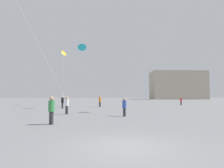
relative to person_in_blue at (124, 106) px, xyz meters
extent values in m
plane|color=slate|center=(-0.85, -10.01, -0.92)|extent=(300.00, 300.00, 0.00)
cylinder|color=#2D2D33|center=(0.00, 0.00, -0.54)|extent=(0.25, 0.25, 0.76)
cylinder|color=#3351B7|center=(0.00, 0.00, 0.18)|extent=(0.36, 0.36, 0.66)
sphere|color=tan|center=(0.00, 0.00, 0.63)|extent=(0.25, 0.25, 0.25)
cylinder|color=#2D2D33|center=(-5.62, 2.15, -0.51)|extent=(0.27, 0.27, 0.82)
cylinder|color=white|center=(-5.62, 2.15, 0.26)|extent=(0.39, 0.39, 0.71)
sphere|color=tan|center=(-5.62, 2.15, 0.75)|extent=(0.27, 0.27, 0.27)
cylinder|color=#2D2D33|center=(-5.16, -4.58, -0.50)|extent=(0.27, 0.27, 0.83)
cylinder|color=#388C47|center=(-5.16, -4.58, 0.27)|extent=(0.40, 0.40, 0.72)
sphere|color=tan|center=(-5.16, -4.58, 0.77)|extent=(0.27, 0.27, 0.27)
cylinder|color=#2D2D33|center=(-2.74, 13.84, -0.50)|extent=(0.27, 0.27, 0.84)
cylinder|color=orange|center=(-2.74, 13.84, 0.29)|extent=(0.40, 0.40, 0.73)
sphere|color=tan|center=(-2.74, 13.84, 0.79)|extent=(0.27, 0.27, 0.27)
cylinder|color=#2D2D33|center=(-8.06, 10.58, -0.51)|extent=(0.26, 0.26, 0.81)
cylinder|color=black|center=(-8.06, 10.58, 0.24)|extent=(0.39, 0.39, 0.70)
sphere|color=tan|center=(-8.06, 10.58, 0.72)|extent=(0.26, 0.26, 0.26)
cylinder|color=#2D2D33|center=(12.79, 19.26, -0.55)|extent=(0.24, 0.24, 0.73)
cylinder|color=red|center=(12.79, 19.26, 0.14)|extent=(0.35, 0.35, 0.64)
sphere|color=tan|center=(12.79, 19.26, 0.58)|extent=(0.24, 0.24, 0.24)
cylinder|color=#2D2D33|center=(-9.13, 15.11, -0.50)|extent=(0.28, 0.28, 0.84)
cylinder|color=teal|center=(-9.13, 15.11, 0.29)|extent=(0.40, 0.40, 0.73)
sphere|color=tan|center=(-9.13, 15.11, 0.80)|extent=(0.28, 0.28, 0.28)
cone|color=yellow|center=(-9.59, 17.55, 8.81)|extent=(1.31, 1.40, 1.05)
sphere|color=yellow|center=(-9.51, 17.66, 8.60)|extent=(0.10, 0.10, 0.10)
sphere|color=yellow|center=(-9.42, 17.77, 8.39)|extent=(0.10, 0.10, 0.10)
sphere|color=yellow|center=(-9.33, 17.88, 8.18)|extent=(0.10, 0.10, 0.10)
cylinder|color=silver|center=(-9.36, 16.33, 4.60)|extent=(0.48, 2.46, 8.43)
cylinder|color=silver|center=(-8.71, 1.74, 6.56)|extent=(6.19, 0.83, 12.35)
cylinder|color=silver|center=(4.25, 2.25, 7.25)|extent=(8.52, 4.52, 13.75)
cone|color=#1EB2C6|center=(-5.31, 10.59, 8.15)|extent=(1.45, 1.32, 0.91)
sphere|color=#1EB2C6|center=(-5.36, 10.46, 7.94)|extent=(0.10, 0.10, 0.10)
sphere|color=#1EB2C6|center=(-5.41, 10.33, 7.73)|extent=(0.10, 0.10, 0.10)
sphere|color=#1EB2C6|center=(-5.46, 10.20, 7.52)|extent=(0.10, 0.10, 0.10)
cylinder|color=silver|center=(-6.68, 10.59, 4.27)|extent=(2.77, 0.02, 7.78)
cube|color=#B2A893|center=(34.15, 77.03, 6.08)|extent=(26.75, 11.96, 14.00)
camera|label=1|loc=(-1.53, -16.89, 0.96)|focal=30.05mm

